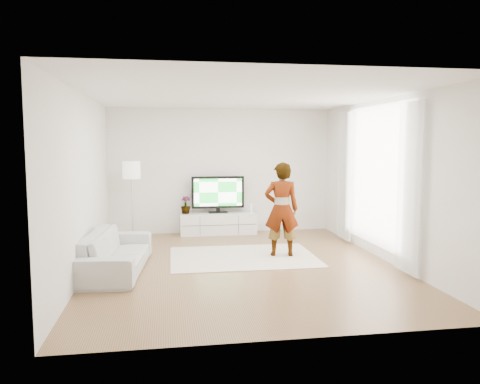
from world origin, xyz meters
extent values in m
plane|color=olive|center=(0.00, 0.00, 0.00)|extent=(6.00, 6.00, 0.00)
plane|color=white|center=(0.00, 0.00, 2.80)|extent=(6.00, 6.00, 0.00)
cube|color=white|center=(-2.50, 0.00, 1.40)|extent=(0.02, 6.00, 2.80)
cube|color=white|center=(2.50, 0.00, 1.40)|extent=(0.02, 6.00, 2.80)
cube|color=white|center=(0.00, 3.00, 1.40)|extent=(5.00, 0.02, 2.80)
cube|color=white|center=(0.00, -3.00, 1.40)|extent=(5.00, 0.02, 2.80)
cube|color=white|center=(2.48, 0.30, 1.45)|extent=(0.01, 2.60, 2.50)
cube|color=white|center=(2.40, -1.00, 1.35)|extent=(0.04, 0.70, 2.60)
cube|color=white|center=(2.40, 1.60, 1.35)|extent=(0.04, 0.70, 2.60)
cube|color=silver|center=(-0.09, 2.77, 0.24)|extent=(1.70, 0.48, 0.48)
cube|color=black|center=(-0.09, 2.52, 0.24)|extent=(1.65, 0.00, 0.01)
cube|color=black|center=(-0.52, 2.52, 0.24)|extent=(0.01, 0.00, 0.42)
cube|color=black|center=(0.33, 2.52, 0.24)|extent=(0.01, 0.00, 0.42)
cube|color=black|center=(-0.09, 2.79, 0.49)|extent=(0.42, 0.23, 0.02)
cube|color=black|center=(-0.09, 2.79, 0.54)|extent=(0.08, 0.05, 0.08)
cube|color=black|center=(-0.09, 2.79, 0.94)|extent=(1.17, 0.06, 0.71)
cube|color=green|center=(-0.09, 2.76, 0.94)|extent=(1.07, 0.01, 0.61)
cube|color=white|center=(0.65, 2.77, 0.58)|extent=(0.05, 0.16, 0.21)
cube|color=#4CB2FF|center=(0.65, 2.69, 0.60)|extent=(0.01, 0.00, 0.12)
imported|color=#3F7238|center=(-0.82, 2.77, 0.67)|extent=(0.25, 0.25, 0.38)
cube|color=beige|center=(0.11, 0.55, 0.01)|extent=(2.59, 1.88, 0.01)
imported|color=#334772|center=(0.80, 0.53, 0.85)|extent=(0.67, 0.49, 1.68)
imported|color=#B4B5B0|center=(-2.03, -0.05, 0.32)|extent=(1.04, 2.23, 0.63)
cylinder|color=silver|center=(-1.94, 2.41, 0.01)|extent=(0.29, 0.29, 0.02)
cylinder|color=silver|center=(-1.94, 2.41, 0.66)|extent=(0.04, 0.04, 1.28)
cylinder|color=white|center=(-1.94, 2.41, 1.47)|extent=(0.37, 0.37, 0.36)
camera|label=1|loc=(-1.23, -7.53, 2.03)|focal=35.00mm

